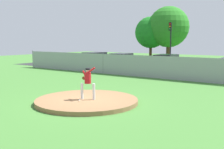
# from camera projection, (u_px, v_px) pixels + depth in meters

# --- Properties ---
(ground_plane) EXTENTS (80.00, 80.00, 0.00)m
(ground_plane) POSITION_uv_depth(u_px,v_px,m) (146.00, 86.00, 18.64)
(ground_plane) COLOR #427A33
(asphalt_strip) EXTENTS (44.00, 7.00, 0.01)m
(asphalt_strip) POSITION_uv_depth(u_px,v_px,m) (191.00, 74.00, 25.48)
(asphalt_strip) COLOR #2B2B2D
(asphalt_strip) RESTS_ON ground_plane
(pitchers_mound) EXTENTS (5.08, 5.08, 0.20)m
(pitchers_mound) POSITION_uv_depth(u_px,v_px,m) (87.00, 101.00, 13.80)
(pitchers_mound) COLOR olive
(pitchers_mound) RESTS_ON ground_plane
(pitcher_youth) EXTENTS (0.81, 0.38, 1.62)m
(pitcher_youth) POSITION_uv_depth(u_px,v_px,m) (88.00, 80.00, 13.59)
(pitcher_youth) COLOR silver
(pitcher_youth) RESTS_ON pitchers_mound
(baseball) EXTENTS (0.07, 0.07, 0.07)m
(baseball) POSITION_uv_depth(u_px,v_px,m) (79.00, 100.00, 13.26)
(baseball) COLOR white
(baseball) RESTS_ON pitchers_mound
(chainlink_fence) EXTENTS (33.56, 0.07, 1.92)m
(chainlink_fence) POSITION_uv_depth(u_px,v_px,m) (171.00, 68.00, 21.75)
(chainlink_fence) COLOR gray
(chainlink_fence) RESTS_ON ground_plane
(parked_car_burgundy) EXTENTS (2.12, 4.80, 1.67)m
(parked_car_burgundy) POSITION_uv_depth(u_px,v_px,m) (166.00, 63.00, 27.34)
(parked_car_burgundy) COLOR maroon
(parked_car_burgundy) RESTS_ON ground_plane
(parked_car_silver) EXTENTS (1.97, 4.77, 1.69)m
(parked_car_silver) POSITION_uv_depth(u_px,v_px,m) (95.00, 60.00, 31.66)
(parked_car_silver) COLOR #B7BABF
(parked_car_silver) RESTS_ON ground_plane
(parked_car_teal) EXTENTS (2.08, 4.23, 1.69)m
(parked_car_teal) POSITION_uv_depth(u_px,v_px,m) (121.00, 62.00, 29.41)
(parked_car_teal) COLOR #146066
(parked_car_teal) RESTS_ON ground_plane
(traffic_cone_orange) EXTENTS (0.40, 0.40, 0.55)m
(traffic_cone_orange) POSITION_uv_depth(u_px,v_px,m) (127.00, 69.00, 26.79)
(traffic_cone_orange) COLOR orange
(traffic_cone_orange) RESTS_ON asphalt_strip
(traffic_light_near) EXTENTS (0.28, 0.46, 5.00)m
(traffic_light_near) POSITION_uv_depth(u_px,v_px,m) (170.00, 37.00, 30.82)
(traffic_light_near) COLOR black
(traffic_light_near) RESTS_ON ground_plane
(tree_broad_right) EXTENTS (4.35, 4.35, 6.28)m
(tree_broad_right) POSITION_uv_depth(u_px,v_px,m) (151.00, 32.00, 38.41)
(tree_broad_right) COLOR #4C331E
(tree_broad_right) RESTS_ON ground_plane
(tree_tall_centre) EXTENTS (5.50, 5.50, 7.56)m
(tree_tall_centre) POSITION_uv_depth(u_px,v_px,m) (169.00, 27.00, 37.43)
(tree_tall_centre) COLOR #4C331E
(tree_tall_centre) RESTS_ON ground_plane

